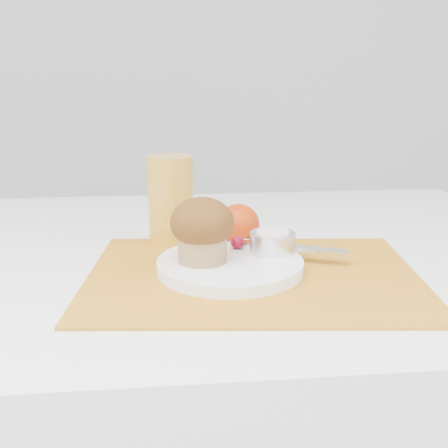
{
  "coord_description": "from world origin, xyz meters",
  "views": [
    {
      "loc": [
        -0.05,
        -0.8,
        1.03
      ],
      "look_at": [
        0.04,
        0.01,
        0.8
      ],
      "focal_mm": 45.0,
      "sensor_mm": 36.0,
      "label": 1
    }
  ],
  "objects": [
    {
      "name": "orange",
      "position": [
        0.07,
        0.06,
        0.78
      ],
      "size": [
        0.07,
        0.07,
        0.07
      ],
      "primitive_type": "sphere",
      "color": "#C03606",
      "rests_on": "table"
    },
    {
      "name": "raspberry_near",
      "position": [
        0.06,
        -0.02,
        0.78
      ],
      "size": [
        0.02,
        0.02,
        0.02
      ],
      "primitive_type": "ellipsoid",
      "color": "#5E0214",
      "rests_on": "plate"
    },
    {
      "name": "plate",
      "position": [
        0.04,
        -0.07,
        0.76
      ],
      "size": [
        0.21,
        0.21,
        0.02
      ],
      "primitive_type": "cylinder",
      "rotation": [
        0.0,
        0.0,
        -0.01
      ],
      "color": "white",
      "rests_on": "placemat"
    },
    {
      "name": "placemat",
      "position": [
        0.07,
        -0.08,
        0.75
      ],
      "size": [
        0.49,
        0.38,
        0.0
      ],
      "primitive_type": "cube",
      "rotation": [
        0.0,
        0.0,
        -0.1
      ],
      "color": "#C67B1B",
      "rests_on": "table"
    },
    {
      "name": "raspberry_far",
      "position": [
        0.09,
        -0.04,
        0.78
      ],
      "size": [
        0.02,
        0.02,
        0.02
      ],
      "primitive_type": "ellipsoid",
      "color": "#5E0219",
      "rests_on": "plate"
    },
    {
      "name": "cream",
      "position": [
        0.1,
        -0.04,
        0.8
      ],
      "size": [
        0.06,
        0.06,
        0.01
      ],
      "primitive_type": "cylinder",
      "rotation": [
        0.0,
        0.0,
        0.2
      ],
      "color": "white",
      "rests_on": "ramekin"
    },
    {
      "name": "butter_knife",
      "position": [
        0.11,
        -0.02,
        0.77
      ],
      "size": [
        0.2,
        0.1,
        0.01
      ],
      "primitive_type": "cube",
      "rotation": [
        0.0,
        0.0,
        -0.43
      ],
      "color": "silver",
      "rests_on": "plate"
    },
    {
      "name": "ramekin",
      "position": [
        0.1,
        -0.04,
        0.78
      ],
      "size": [
        0.09,
        0.09,
        0.03
      ],
      "primitive_type": "cylinder",
      "rotation": [
        0.0,
        0.0,
        0.37
      ],
      "color": "silver",
      "rests_on": "plate"
    },
    {
      "name": "muffin",
      "position": [
        0.0,
        -0.07,
        0.82
      ],
      "size": [
        0.09,
        0.09,
        0.09
      ],
      "color": "#A1824E",
      "rests_on": "plate"
    },
    {
      "name": "juice_glass",
      "position": [
        -0.04,
        0.08,
        0.82
      ],
      "size": [
        0.09,
        0.09,
        0.15
      ],
      "primitive_type": "cylinder",
      "rotation": [
        0.0,
        0.0,
        -0.29
      ],
      "color": "gold",
      "rests_on": "table"
    }
  ]
}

